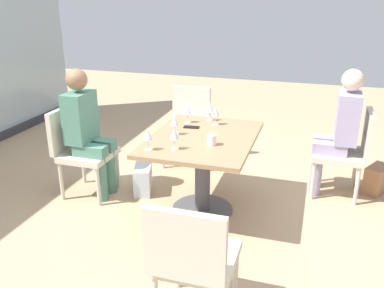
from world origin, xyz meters
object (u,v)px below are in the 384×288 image
at_px(wine_glass_4, 174,134).
at_px(wine_glass_5, 215,111).
at_px(chair_side_end, 193,256).
at_px(handbag_1, 377,179).
at_px(chair_far_right, 188,121).
at_px(coffee_cup, 212,140).
at_px(chair_near_window, 79,146).
at_px(handbag_0, 143,180).
at_px(wine_glass_3, 148,134).
at_px(cell_phone_on_table, 191,127).
at_px(person_near_window, 87,128).
at_px(wine_glass_1, 187,109).
at_px(wine_glass_2, 175,120).
at_px(person_front_right, 340,127).
at_px(dining_table_main, 203,157).
at_px(chair_front_right, 349,148).
at_px(wine_glass_0, 210,108).

height_order(wine_glass_4, wine_glass_5, same).
height_order(chair_side_end, wine_glass_5, wine_glass_5).
xyz_separation_m(chair_side_end, handbag_1, (2.26, -1.25, -0.36)).
relative_size(chair_far_right, coffee_cup, 9.67).
bearing_deg(chair_near_window, wine_glass_4, -107.77).
height_order(chair_near_window, wine_glass_5, wine_glass_5).
distance_m(wine_glass_4, handbag_0, 1.05).
bearing_deg(handbag_1, wine_glass_5, 137.23).
height_order(wine_glass_3, cell_phone_on_table, wine_glass_3).
bearing_deg(handbag_0, person_near_window, 92.66).
bearing_deg(chair_far_right, wine_glass_1, -162.11).
bearing_deg(wine_glass_1, wine_glass_2, -179.66).
height_order(person_front_right, wine_glass_5, person_front_right).
bearing_deg(person_near_window, chair_near_window, 90.00).
distance_m(dining_table_main, cell_phone_on_table, 0.34).
height_order(wine_glass_1, handbag_0, wine_glass_1).
distance_m(chair_side_end, wine_glass_4, 1.17).
bearing_deg(person_near_window, cell_phone_on_table, -77.73).
height_order(chair_side_end, handbag_1, chair_side_end).
relative_size(chair_near_window, person_near_window, 0.69).
bearing_deg(wine_glass_2, cell_phone_on_table, -18.67).
xyz_separation_m(wine_glass_1, wine_glass_5, (0.01, -0.27, 0.00)).
height_order(person_near_window, handbag_1, person_near_window).
height_order(chair_front_right, person_near_window, person_near_window).
height_order(wine_glass_2, coffee_cup, wine_glass_2).
height_order(chair_front_right, cell_phone_on_table, chair_front_right).
distance_m(dining_table_main, wine_glass_1, 0.54).
relative_size(wine_glass_1, handbag_1, 0.62).
height_order(chair_side_end, wine_glass_2, wine_glass_2).
distance_m(person_front_right, coffee_cup, 1.38).
bearing_deg(wine_glass_5, coffee_cup, -168.50).
bearing_deg(handbag_0, wine_glass_3, -168.22).
height_order(chair_far_right, chair_side_end, same).
relative_size(person_front_right, handbag_0, 4.20).
bearing_deg(wine_glass_5, handbag_0, 105.06).
bearing_deg(chair_near_window, dining_table_main, -90.00).
bearing_deg(person_front_right, handbag_1, -70.38).
xyz_separation_m(dining_table_main, chair_front_right, (0.74, -1.26, -0.04)).
distance_m(wine_glass_2, cell_phone_on_table, 0.28).
distance_m(chair_side_end, person_front_right, 2.27).
bearing_deg(chair_front_right, wine_glass_3, 126.42).
bearing_deg(wine_glass_1, wine_glass_0, -56.99).
height_order(chair_near_window, coffee_cup, chair_near_window).
bearing_deg(handbag_0, chair_far_right, -28.09).
height_order(wine_glass_3, wine_glass_5, same).
xyz_separation_m(chair_front_right, chair_side_end, (-2.11, 0.93, 0.00)).
xyz_separation_m(dining_table_main, handbag_0, (0.18, 0.67, -0.40)).
bearing_deg(chair_front_right, wine_glass_1, 104.36).
height_order(chair_near_window, handbag_1, chair_near_window).
bearing_deg(wine_glass_0, wine_glass_3, 163.85).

